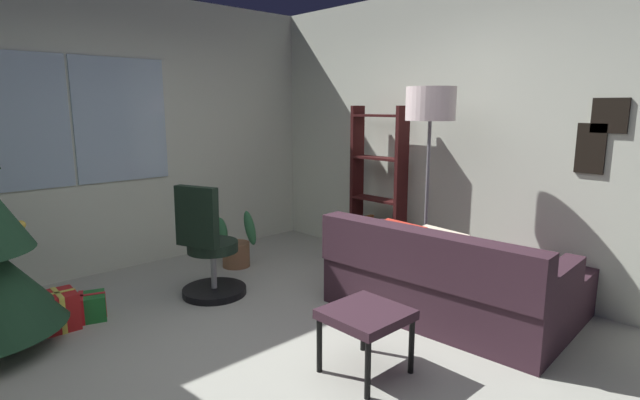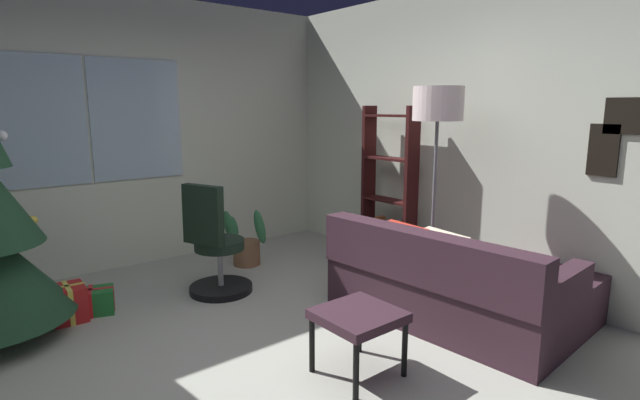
{
  "view_description": "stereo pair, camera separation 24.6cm",
  "coord_description": "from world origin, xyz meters",
  "px_view_note": "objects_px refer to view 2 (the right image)",
  "views": [
    {
      "loc": [
        -1.8,
        -2.3,
        1.65
      ],
      "look_at": [
        0.59,
        0.25,
        0.98
      ],
      "focal_mm": 27.55,
      "sensor_mm": 36.0,
      "label": 1
    },
    {
      "loc": [
        -1.61,
        -2.47,
        1.65
      ],
      "look_at": [
        0.59,
        0.25,
        0.98
      ],
      "focal_mm": 27.55,
      "sensor_mm": 36.0,
      "label": 2
    }
  ],
  "objects_px": {
    "couch": "(468,286)",
    "gift_box_red": "(68,303)",
    "office_chair": "(215,252)",
    "floor_lamp": "(438,115)",
    "gift_box_green": "(91,302)",
    "bookshelf": "(389,195)",
    "footstool": "(358,320)",
    "potted_plant": "(245,245)"
  },
  "relations": [
    {
      "from": "couch",
      "to": "gift_box_red",
      "type": "relative_size",
      "value": 6.47
    },
    {
      "from": "couch",
      "to": "potted_plant",
      "type": "xyz_separation_m",
      "value": [
        -0.66,
        2.27,
        -0.05
      ]
    },
    {
      "from": "gift_box_green",
      "to": "floor_lamp",
      "type": "xyz_separation_m",
      "value": [
        2.45,
        -1.47,
        1.47
      ]
    },
    {
      "from": "floor_lamp",
      "to": "bookshelf",
      "type": "bearing_deg",
      "value": 67.11
    },
    {
      "from": "gift_box_green",
      "to": "couch",
      "type": "bearing_deg",
      "value": -41.1
    },
    {
      "from": "couch",
      "to": "gift_box_green",
      "type": "height_order",
      "value": "couch"
    },
    {
      "from": "potted_plant",
      "to": "office_chair",
      "type": "bearing_deg",
      "value": -138.43
    },
    {
      "from": "couch",
      "to": "gift_box_red",
      "type": "bearing_deg",
      "value": 141.31
    },
    {
      "from": "office_chair",
      "to": "bookshelf",
      "type": "height_order",
      "value": "bookshelf"
    },
    {
      "from": "couch",
      "to": "bookshelf",
      "type": "xyz_separation_m",
      "value": [
        0.54,
        1.36,
        0.47
      ]
    },
    {
      "from": "couch",
      "to": "footstool",
      "type": "bearing_deg",
      "value": -177.94
    },
    {
      "from": "gift_box_green",
      "to": "potted_plant",
      "type": "relative_size",
      "value": 0.63
    },
    {
      "from": "footstool",
      "to": "gift_box_red",
      "type": "xyz_separation_m",
      "value": [
        -1.21,
        1.99,
        -0.22
      ]
    },
    {
      "from": "potted_plant",
      "to": "floor_lamp",
      "type": "bearing_deg",
      "value": -64.34
    },
    {
      "from": "couch",
      "to": "gift_box_green",
      "type": "distance_m",
      "value": 3.01
    },
    {
      "from": "footstool",
      "to": "floor_lamp",
      "type": "bearing_deg",
      "value": 21.51
    },
    {
      "from": "footstool",
      "to": "couch",
      "type": "bearing_deg",
      "value": 2.06
    },
    {
      "from": "bookshelf",
      "to": "floor_lamp",
      "type": "xyz_separation_m",
      "value": [
        -0.36,
        -0.85,
        0.83
      ]
    },
    {
      "from": "couch",
      "to": "office_chair",
      "type": "distance_m",
      "value": 2.15
    },
    {
      "from": "gift_box_green",
      "to": "potted_plant",
      "type": "height_order",
      "value": "potted_plant"
    },
    {
      "from": "gift_box_red",
      "to": "potted_plant",
      "type": "xyz_separation_m",
      "value": [
        1.77,
        0.32,
        0.08
      ]
    },
    {
      "from": "bookshelf",
      "to": "couch",
      "type": "bearing_deg",
      "value": -111.82
    },
    {
      "from": "floor_lamp",
      "to": "office_chair",
      "type": "bearing_deg",
      "value": 140.33
    },
    {
      "from": "footstool",
      "to": "bookshelf",
      "type": "bearing_deg",
      "value": 38.52
    },
    {
      "from": "couch",
      "to": "floor_lamp",
      "type": "distance_m",
      "value": 1.41
    },
    {
      "from": "footstool",
      "to": "bookshelf",
      "type": "xyz_separation_m",
      "value": [
        1.76,
        1.4,
        0.38
      ]
    },
    {
      "from": "office_chair",
      "to": "footstool",
      "type": "bearing_deg",
      "value": -88.12
    },
    {
      "from": "couch",
      "to": "footstool",
      "type": "distance_m",
      "value": 1.22
    },
    {
      "from": "gift_box_green",
      "to": "floor_lamp",
      "type": "relative_size",
      "value": 0.22
    },
    {
      "from": "gift_box_red",
      "to": "couch",
      "type": "bearing_deg",
      "value": -38.69
    },
    {
      "from": "gift_box_green",
      "to": "office_chair",
      "type": "distance_m",
      "value": 1.06
    },
    {
      "from": "footstool",
      "to": "potted_plant",
      "type": "relative_size",
      "value": 0.75
    },
    {
      "from": "bookshelf",
      "to": "floor_lamp",
      "type": "bearing_deg",
      "value": -112.89
    },
    {
      "from": "couch",
      "to": "gift_box_green",
      "type": "relative_size",
      "value": 4.68
    },
    {
      "from": "gift_box_red",
      "to": "gift_box_green",
      "type": "distance_m",
      "value": 0.18
    },
    {
      "from": "gift_box_red",
      "to": "floor_lamp",
      "type": "relative_size",
      "value": 0.16
    },
    {
      "from": "floor_lamp",
      "to": "gift_box_green",
      "type": "bearing_deg",
      "value": 149.12
    },
    {
      "from": "gift_box_red",
      "to": "office_chair",
      "type": "distance_m",
      "value": 1.2
    },
    {
      "from": "gift_box_red",
      "to": "bookshelf",
      "type": "relative_size",
      "value": 0.17
    },
    {
      "from": "gift_box_red",
      "to": "floor_lamp",
      "type": "bearing_deg",
      "value": -28.78
    },
    {
      "from": "gift_box_green",
      "to": "bookshelf",
      "type": "xyz_separation_m",
      "value": [
        2.81,
        -0.61,
        0.64
      ]
    },
    {
      "from": "office_chair",
      "to": "couch",
      "type": "bearing_deg",
      "value": -53.46
    }
  ]
}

